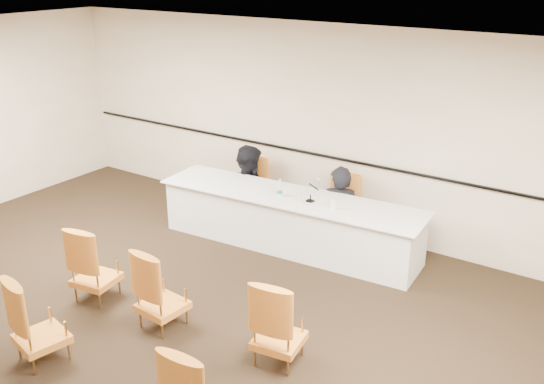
{
  "coord_description": "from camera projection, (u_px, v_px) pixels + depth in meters",
  "views": [
    {
      "loc": [
        3.97,
        -3.5,
        3.84
      ],
      "look_at": [
        -0.16,
        2.6,
        0.97
      ],
      "focal_mm": 40.0,
      "sensor_mm": 36.0,
      "label": 1
    }
  ],
  "objects": [
    {
      "name": "wall_rail",
      "position": [
        333.0,
        158.0,
        8.83
      ],
      "size": [
        9.8,
        0.04,
        0.03
      ],
      "primitive_type": "cube",
      "color": "black",
      "rests_on": "wall_back"
    },
    {
      "name": "panelist_second_chair",
      "position": [
        249.0,
        189.0,
        9.36
      ],
      "size": [
        0.54,
        0.54,
        0.95
      ],
      "primitive_type": null,
      "rotation": [
        0.0,
        0.0,
        0.07
      ],
      "color": "orange",
      "rests_on": "ground"
    },
    {
      "name": "aud_chair_back_left",
      "position": [
        39.0,
        319.0,
        6.02
      ],
      "size": [
        0.6,
        0.6,
        0.95
      ],
      "primitive_type": null,
      "rotation": [
        0.0,
        0.0,
        -0.22
      ],
      "color": "orange",
      "rests_on": "ground"
    },
    {
      "name": "ceiling",
      "position": [
        114.0,
        64.0,
        5.08
      ],
      "size": [
        10.0,
        10.0,
        0.0
      ],
      "primitive_type": "plane",
      "rotation": [
        3.14,
        0.0,
        0.0
      ],
      "color": "silver",
      "rests_on": "ground"
    },
    {
      "name": "panel_table",
      "position": [
        289.0,
        221.0,
        8.46
      ],
      "size": [
        3.88,
        1.16,
        0.77
      ],
      "primitive_type": null,
      "rotation": [
        0.0,
        0.0,
        0.07
      ],
      "color": "white",
      "rests_on": "ground"
    },
    {
      "name": "panelist_main_chair",
      "position": [
        339.0,
        209.0,
        8.65
      ],
      "size": [
        0.54,
        0.54,
        0.95
      ],
      "primitive_type": null,
      "rotation": [
        0.0,
        0.0,
        0.07
      ],
      "color": "orange",
      "rests_on": "ground"
    },
    {
      "name": "coffee_cup",
      "position": [
        333.0,
        204.0,
        7.87
      ],
      "size": [
        0.08,
        0.08,
        0.13
      ],
      "primitive_type": "cylinder",
      "rotation": [
        0.0,
        0.0,
        0.02
      ],
      "color": "white",
      "rests_on": "panel_table"
    },
    {
      "name": "aud_chair_front_mid",
      "position": [
        161.0,
        288.0,
        6.58
      ],
      "size": [
        0.54,
        0.54,
        0.95
      ],
      "primitive_type": null,
      "rotation": [
        0.0,
        0.0,
        -0.08
      ],
      "color": "orange",
      "rests_on": "ground"
    },
    {
      "name": "floor",
      "position": [
        142.0,
        360.0,
        6.17
      ],
      "size": [
        10.0,
        10.0,
        0.0
      ],
      "primitive_type": "plane",
      "color": "black",
      "rests_on": "ground"
    },
    {
      "name": "panelist_main",
      "position": [
        339.0,
        221.0,
        8.72
      ],
      "size": [
        0.71,
        0.6,
        1.65
      ],
      "primitive_type": "imported",
      "rotation": [
        0.0,
        0.0,
        3.53
      ],
      "color": "black",
      "rests_on": "ground"
    },
    {
      "name": "aud_chair_front_left",
      "position": [
        95.0,
        262.0,
        7.13
      ],
      "size": [
        0.57,
        0.57,
        0.95
      ],
      "primitive_type": null,
      "rotation": [
        0.0,
        0.0,
        0.16
      ],
      "color": "orange",
      "rests_on": "ground"
    },
    {
      "name": "microphone",
      "position": [
        311.0,
        191.0,
        8.07
      ],
      "size": [
        0.13,
        0.23,
        0.31
      ],
      "primitive_type": null,
      "rotation": [
        0.0,
        0.0,
        -0.07
      ],
      "color": "black",
      "rests_on": "panel_table"
    },
    {
      "name": "papers",
      "position": [
        321.0,
        205.0,
        8.01
      ],
      "size": [
        0.34,
        0.28,
        0.0
      ],
      "primitive_type": "cube",
      "rotation": [
        0.0,
        0.0,
        0.21
      ],
      "color": "white",
      "rests_on": "panel_table"
    },
    {
      "name": "drinking_glass",
      "position": [
        299.0,
        199.0,
        8.09
      ],
      "size": [
        0.08,
        0.08,
        0.1
      ],
      "primitive_type": "cylinder",
      "rotation": [
        0.0,
        0.0,
        0.41
      ],
      "color": "silver",
      "rests_on": "panel_table"
    },
    {
      "name": "wall_back",
      "position": [
        335.0,
        130.0,
        8.71
      ],
      "size": [
        10.0,
        0.04,
        3.0
      ],
      "primitive_type": "cube",
      "color": "beige",
      "rests_on": "ground"
    },
    {
      "name": "aud_chair_front_right",
      "position": [
        279.0,
        321.0,
        5.99
      ],
      "size": [
        0.57,
        0.57,
        0.95
      ],
      "primitive_type": null,
      "rotation": [
        0.0,
        0.0,
        0.15
      ],
      "color": "orange",
      "rests_on": "ground"
    },
    {
      "name": "panelist_second",
      "position": [
        249.0,
        199.0,
        9.42
      ],
      "size": [
        0.98,
        0.84,
        1.75
      ],
      "primitive_type": "imported",
      "rotation": [
        0.0,
        0.0,
        2.91
      ],
      "color": "black",
      "rests_on": "ground"
    },
    {
      "name": "water_bottle",
      "position": [
        280.0,
        188.0,
        8.27
      ],
      "size": [
        0.09,
        0.09,
        0.24
      ],
      "primitive_type": null,
      "rotation": [
        0.0,
        0.0,
        -0.28
      ],
      "color": "#177F76",
      "rests_on": "panel_table"
    }
  ]
}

